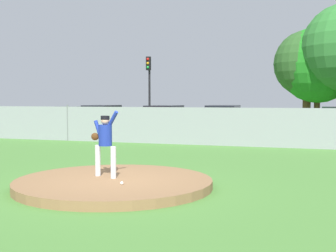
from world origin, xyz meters
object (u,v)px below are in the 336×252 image
Objects in this scene: parked_car_teal at (59,120)px; parked_car_white at (102,120)px; baseball at (122,183)px; pitcher_youth at (105,139)px; traffic_light_near at (149,80)px; parked_car_red at (164,121)px; parked_car_silver at (223,122)px; traffic_cone_orange at (265,137)px.

parked_car_white is at bearing -4.50° from parked_car_teal.
parked_car_teal is 1.10× the size of parked_car_white.
pitcher_youth is at bearing 135.74° from baseball.
traffic_light_near is at bearing 41.58° from parked_car_teal.
parked_car_red is 0.96× the size of parked_car_silver.
pitcher_youth is 14.75m from parked_car_red.
parked_car_teal is 0.95× the size of traffic_light_near.
parked_car_red is 7.01m from parked_car_teal.
traffic_cone_orange is at bearing 78.38° from pitcher_youth.
parked_car_red is 6.36m from traffic_cone_orange.
baseball is at bearing -61.69° from parked_car_white.
parked_car_teal is (-7.01, 0.14, -0.04)m from parked_car_red.
traffic_light_near is at bearing 146.66° from parked_car_silver.
parked_car_red is at bearing 105.53° from baseball.
pitcher_youth is 0.33× the size of traffic_light_near.
parked_car_silver is 7.23m from parked_car_white.
parked_car_red reaches higher than traffic_cone_orange.
parked_car_silver is at bearing 93.19° from baseball.
parked_car_red is 0.93× the size of traffic_light_near.
parked_car_silver is (-0.86, 15.39, 0.59)m from baseball.
parked_car_red reaches higher than baseball.
traffic_cone_orange is at bearing 82.46° from baseball.
baseball is at bearing -97.54° from traffic_cone_orange.
parked_car_white is at bearing 118.31° from baseball.
traffic_cone_orange is 11.04m from traffic_light_near.
traffic_light_near reaches higher than parked_car_red.
pitcher_youth is 0.34× the size of parked_car_teal.
pitcher_youth is 0.35× the size of parked_car_red.
pitcher_youth is at bearing -72.22° from traffic_light_near.
traffic_light_near reaches higher than parked_car_silver.
parked_car_red is 1.08× the size of parked_car_white.
parked_car_teal is 13.14m from traffic_cone_orange.
pitcher_youth reaches higher than parked_car_white.
parked_car_silver is at bearing 3.12° from parked_car_white.
parked_car_red is 8.28× the size of traffic_cone_orange.
pitcher_youth is 14.63m from parked_car_silver.
baseball is at bearing -86.81° from parked_car_silver.
parked_car_white is at bearing -178.45° from parked_car_red.
parked_car_teal is 6.55m from traffic_light_near.
parked_car_white is at bearing -176.88° from parked_car_silver.
traffic_light_near reaches higher than parked_car_white.
parked_car_red is at bearing 1.55° from parked_car_white.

